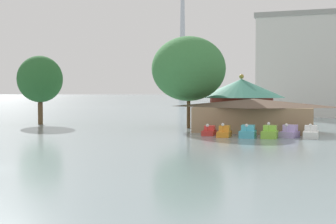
% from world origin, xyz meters
% --- Properties ---
extents(pedal_boat_red, '(1.38, 2.43, 1.40)m').
position_xyz_m(pedal_boat_red, '(8.89, 28.29, 0.45)').
color(pedal_boat_red, red).
rests_on(pedal_boat_red, ground).
extents(pedal_boat_orange, '(1.47, 2.81, 1.61)m').
position_xyz_m(pedal_boat_orange, '(10.88, 27.13, 0.49)').
color(pedal_boat_orange, orange).
rests_on(pedal_boat_orange, ground).
extents(pedal_boat_cyan, '(1.75, 2.90, 1.59)m').
position_xyz_m(pedal_boat_cyan, '(13.53, 27.07, 0.55)').
color(pedal_boat_cyan, '#4CB7CC').
rests_on(pedal_boat_cyan, ground).
extents(pedal_boat_lime, '(1.68, 2.79, 1.81)m').
position_xyz_m(pedal_boat_lime, '(15.90, 27.19, 0.55)').
color(pedal_boat_lime, '#8CCC3F').
rests_on(pedal_boat_lime, ground).
extents(pedal_boat_lavender, '(2.25, 2.82, 1.59)m').
position_xyz_m(pedal_boat_lavender, '(17.93, 28.64, 0.54)').
color(pedal_boat_lavender, '#B299D8').
rests_on(pedal_boat_lavender, ground).
extents(pedal_boat_white, '(1.62, 2.84, 1.64)m').
position_xyz_m(pedal_boat_white, '(20.19, 28.46, 0.54)').
color(pedal_boat_white, white).
rests_on(pedal_boat_white, ground).
extents(boathouse, '(15.49, 8.73, 4.19)m').
position_xyz_m(boathouse, '(13.24, 34.47, 2.19)').
color(boathouse, '#9E7F5B').
rests_on(boathouse, ground).
extents(green_roof_pavilion, '(12.73, 12.73, 7.68)m').
position_xyz_m(green_roof_pavilion, '(10.11, 44.31, 4.04)').
color(green_roof_pavilion, '#993328').
rests_on(green_roof_pavilion, ground).
extents(shoreline_tree_tall_left, '(6.95, 6.95, 10.63)m').
position_xyz_m(shoreline_tree_tall_left, '(-20.06, 37.73, 7.00)').
color(shoreline_tree_tall_left, brown).
rests_on(shoreline_tree_tall_left, ground).
extents(shoreline_tree_mid, '(10.23, 10.23, 12.70)m').
position_xyz_m(shoreline_tree_mid, '(3.86, 37.46, 8.24)').
color(shoreline_tree_mid, brown).
rests_on(shoreline_tree_mid, ground).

